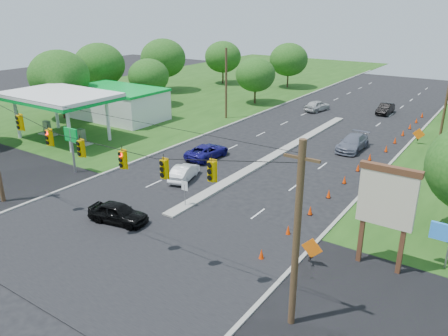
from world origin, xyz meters
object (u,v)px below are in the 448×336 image
Objects in this scene: black_sedan at (118,213)px; white_sedan at (184,172)px; gas_station at (109,102)px; blue_pickup at (207,151)px; pylon_sign at (393,203)px.

white_sedan is at bearing -2.55° from black_sedan.
gas_station reaches higher than blue_pickup.
gas_station is at bearing 159.69° from pylon_sign.
blue_pickup is at bearing 153.74° from pylon_sign.
white_sedan is (20.12, -10.00, -1.92)m from gas_station.
pylon_sign reaches higher than black_sedan.
black_sedan is at bearing -41.14° from gas_station.
black_sedan is at bearing -164.30° from pylon_sign.
blue_pickup is (-1.66, 5.57, 0.03)m from white_sedan.
black_sedan is 0.85× the size of blue_pickup.
gas_station is at bearing -42.81° from white_sedan.
gas_station reaches higher than black_sedan.
blue_pickup is (-2.95, 14.27, -0.03)m from black_sedan.
pylon_sign is 1.54× the size of white_sedan.
white_sedan is at bearing -26.44° from gas_station.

